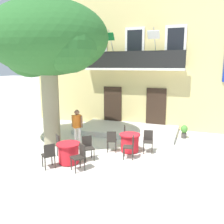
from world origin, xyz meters
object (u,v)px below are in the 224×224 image
cafe_table_middle (130,143)px  cafe_table_near_tree (69,153)px  cafe_chair_middle_3 (112,140)px  pedestrian_near_entrance (77,126)px  cafe_chair_near_tree_1 (80,155)px  cafe_chair_near_tree_3 (61,144)px  cafe_chair_middle_1 (148,140)px  cafe_chair_middle_2 (127,134)px  ground_planter_left (77,122)px  cafe_chair_near_tree_2 (88,146)px  plane_tree (47,42)px  cafe_chair_near_tree_0 (49,154)px  ground_planter_right (184,131)px  cafe_chair_middle_0 (130,145)px

cafe_table_middle → cafe_table_near_tree: bearing=-132.7°
cafe_chair_middle_3 → pedestrian_near_entrance: 1.73m
cafe_chair_near_tree_1 → cafe_chair_near_tree_3: 1.51m
cafe_table_middle → cafe_chair_middle_1: 0.77m
pedestrian_near_entrance → cafe_chair_middle_2: bearing=21.6°
cafe_chair_near_tree_3 → ground_planter_left: (-1.53, 4.20, -0.19)m
cafe_chair_near_tree_2 → cafe_table_middle: 1.87m
cafe_chair_middle_2 → cafe_chair_near_tree_1: bearing=-105.0°
cafe_table_middle → cafe_chair_middle_2: bearing=115.6°
cafe_chair_near_tree_2 → ground_planter_left: (-2.64, 4.08, -0.19)m
cafe_table_near_tree → cafe_chair_near_tree_2: bearing=47.8°
cafe_chair_middle_3 → ground_planter_left: (-3.22, 3.01, -0.19)m
pedestrian_near_entrance → cafe_table_near_tree: bearing=-71.8°
cafe_chair_near_tree_3 → plane_tree: bearing=135.3°
ground_planter_left → plane_tree: bearing=-85.2°
ground_planter_left → pedestrian_near_entrance: bearing=-61.5°
cafe_chair_middle_2 → cafe_chair_near_tree_2: bearing=-114.8°
cafe_chair_middle_1 → cafe_chair_middle_2: bearing=156.0°
cafe_chair_near_tree_1 → cafe_chair_middle_3: (0.43, 2.01, 0.00)m
plane_tree → cafe_chair_near_tree_0: bearing=-57.6°
cafe_chair_middle_2 → pedestrian_near_entrance: bearing=-158.4°
cafe_chair_middle_1 → ground_planter_left: cafe_chair_middle_1 is taller
cafe_chair_near_tree_1 → cafe_chair_near_tree_3: bearing=146.9°
cafe_table_near_tree → cafe_chair_near_tree_0: size_ratio=0.95×
cafe_chair_near_tree_0 → cafe_chair_near_tree_3: 1.10m
cafe_chair_near_tree_2 → cafe_chair_near_tree_3: same height
cafe_chair_near_tree_0 → cafe_chair_middle_2: size_ratio=1.00×
cafe_table_near_tree → ground_planter_right: size_ratio=1.31×
ground_planter_left → ground_planter_right: size_ratio=0.90×
cafe_chair_middle_3 → ground_planter_left: cafe_chair_middle_3 is taller
cafe_chair_near_tree_1 → ground_planter_right: size_ratio=1.38×
plane_tree → cafe_table_near_tree: (1.89, -1.71, -4.13)m
cafe_table_near_tree → cafe_table_middle: 2.62m
cafe_chair_near_tree_2 → cafe_chair_middle_2: bearing=65.2°
plane_tree → cafe_chair_middle_3: (2.97, -0.08, -3.99)m
cafe_chair_middle_1 → ground_planter_right: bearing=63.1°
plane_tree → cafe_chair_middle_2: size_ratio=6.85×
cafe_chair_middle_2 → cafe_chair_middle_3: same height
cafe_table_near_tree → pedestrian_near_entrance: bearing=108.2°
cafe_chair_middle_0 → cafe_chair_middle_1: 1.06m
cafe_chair_middle_0 → pedestrian_near_entrance: pedestrian_near_entrance is taller
pedestrian_near_entrance → plane_tree: bearing=-176.3°
cafe_chair_middle_0 → cafe_chair_middle_3: 1.02m
cafe_chair_middle_3 → cafe_table_near_tree: bearing=-123.5°
cafe_chair_near_tree_1 → cafe_chair_middle_2: bearing=75.0°
cafe_chair_near_tree_0 → cafe_chair_near_tree_3: same height
plane_tree → cafe_chair_middle_0: plane_tree is taller
ground_planter_left → ground_planter_right: (5.92, 0.03, 0.03)m
cafe_table_middle → cafe_chair_middle_0: bearing=-72.6°
cafe_chair_middle_0 → cafe_chair_middle_2: size_ratio=1.00×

